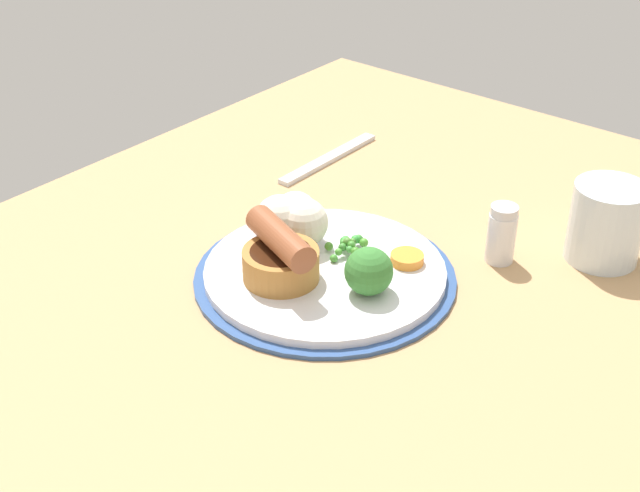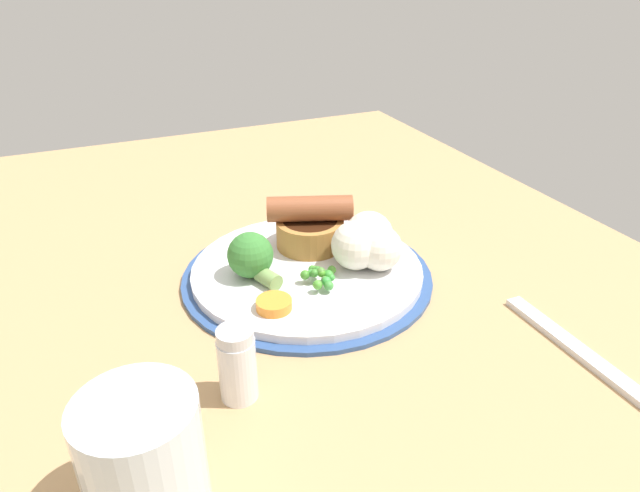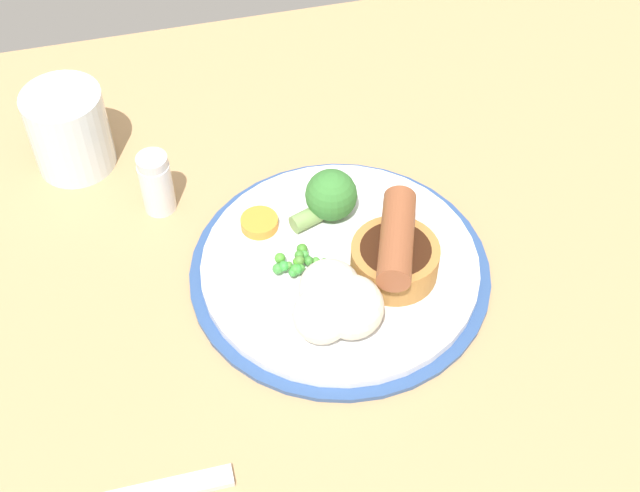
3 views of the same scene
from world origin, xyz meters
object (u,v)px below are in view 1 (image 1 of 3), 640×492
Objects in this scene: pea_pile at (349,244)px; broccoli_floret_near at (369,271)px; carrot_slice_2 at (407,259)px; dinner_plate at (321,273)px; sausage_pudding at (281,257)px; fork at (329,158)px; cauliflower_floret at (292,219)px; drinking_glass at (606,223)px; salt_shaker at (502,234)px.

broccoli_floret_near reaches higher than pea_pile.
dinner_plate is at bearing -46.59° from carrot_slice_2.
dinner_plate is 2.72× the size of sausage_pudding.
sausage_pudding reaches higher than pea_pile.
sausage_pudding is 8.93cm from broccoli_floret_near.
fork is at bearing -124.39° from carrot_slice_2.
drinking_glass is at bearing 127.13° from cauliflower_floret.
fork is at bearing -90.03° from drinking_glass.
salt_shaker is at bearing 144.70° from carrot_slice_2.
cauliflower_floret reaches higher than dinner_plate.
fork is at bearing -39.67° from sausage_pudding.
drinking_glass is 1.32× the size of salt_shaker.
pea_pile is at bearing 105.91° from cauliflower_floret.
sausage_pudding is at bearing -40.40° from drinking_glass.
carrot_slice_2 reaches higher than dinner_plate.
carrot_slice_2 is (-2.27, 5.80, -0.52)cm from pea_pile.
drinking_glass reaches higher than fork.
cauliflower_floret is (-6.31, -3.94, 0.09)cm from sausage_pudding.
carrot_slice_2 is 27.98cm from fork.
cauliflower_floret is 0.42× the size of fork.
drinking_glass is (-15.76, 14.13, 2.36)cm from carrot_slice_2.
pea_pile is 0.79× the size of salt_shaker.
broccoli_floret_near is 1.91× the size of carrot_slice_2.
broccoli_floret_near is (-3.74, 8.10, -0.21)cm from sausage_pudding.
dinner_plate is 6.88cm from cauliflower_floret.
salt_shaker is (7.26, -8.11, -1.07)cm from drinking_glass.
dinner_plate is at bearing -9.08° from pea_pile.
broccoli_floret_near is at bearing 46.05° from fork.
pea_pile is 6.25cm from carrot_slice_2.
pea_pile is 0.78× the size of broccoli_floret_near.
dinner_plate is 4.15× the size of salt_shaker.
dinner_plate is 3.54× the size of cauliflower_floret.
carrot_slice_2 is at bearing 160.13° from broccoli_floret_near.
dinner_plate is 8.92cm from carrot_slice_2.
fork is 30.10cm from salt_shaker.
cauliflower_floret is (-2.57, -12.04, 0.31)cm from broccoli_floret_near.
fork is (-18.04, -17.25, -2.12)cm from pea_pile.
drinking_glass is at bearing 90.15° from fork.
carrot_slice_2 is at bearing -107.48° from sausage_pudding.
drinking_glass reaches higher than cauliflower_floret.
drinking_glass is at bearing -109.88° from sausage_pudding.
dinner_plate is 7.17cm from broccoli_floret_near.
broccoli_floret_near is at bearing 77.96° from cauliflower_floret.
carrot_slice_2 is at bearing 133.41° from dinner_plate.
carrot_slice_2 reaches higher than fork.
broccoli_floret_near is (0.54, 6.43, 3.13)cm from dinner_plate.
carrot_slice_2 is (-6.06, 6.41, 1.33)cm from dinner_plate.
drinking_glass is at bearing 136.73° from dinner_plate.
cauliflower_floret is at bearing -52.87° from drinking_glass.
carrot_slice_2 is 0.40× the size of drinking_glass.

